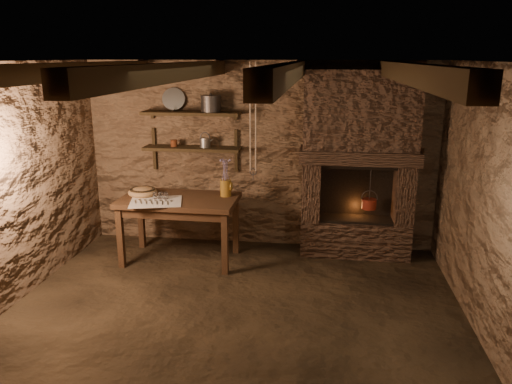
# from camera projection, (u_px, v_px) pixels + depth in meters

# --- Properties ---
(floor) EXTENTS (4.50, 4.50, 0.00)m
(floor) POSITION_uv_depth(u_px,v_px,m) (233.00, 315.00, 4.87)
(floor) COLOR black
(floor) RESTS_ON ground
(back_wall) EXTENTS (4.50, 0.04, 2.40)m
(back_wall) POSITION_uv_depth(u_px,v_px,m) (259.00, 155.00, 6.46)
(back_wall) COLOR #4E3624
(back_wall) RESTS_ON floor
(front_wall) EXTENTS (4.50, 0.04, 2.40)m
(front_wall) POSITION_uv_depth(u_px,v_px,m) (164.00, 299.00, 2.64)
(front_wall) COLOR #4E3624
(front_wall) RESTS_ON floor
(left_wall) EXTENTS (0.04, 4.00, 2.40)m
(left_wall) POSITION_uv_depth(u_px,v_px,m) (4.00, 189.00, 4.84)
(left_wall) COLOR #4E3624
(left_wall) RESTS_ON floor
(right_wall) EXTENTS (0.04, 4.00, 2.40)m
(right_wall) POSITION_uv_depth(u_px,v_px,m) (490.00, 207.00, 4.26)
(right_wall) COLOR #4E3624
(right_wall) RESTS_ON floor
(ceiling) EXTENTS (4.50, 4.00, 0.04)m
(ceiling) POSITION_uv_depth(u_px,v_px,m) (230.00, 62.00, 4.24)
(ceiling) COLOR black
(ceiling) RESTS_ON back_wall
(beam_far_left) EXTENTS (0.14, 3.95, 0.16)m
(beam_far_left) POSITION_uv_depth(u_px,v_px,m) (65.00, 72.00, 4.45)
(beam_far_left) COLOR black
(beam_far_left) RESTS_ON ceiling
(beam_mid_left) EXTENTS (0.14, 3.95, 0.16)m
(beam_mid_left) POSITION_uv_depth(u_px,v_px,m) (173.00, 72.00, 4.32)
(beam_mid_left) COLOR black
(beam_mid_left) RESTS_ON ceiling
(beam_mid_right) EXTENTS (0.14, 3.95, 0.16)m
(beam_mid_right) POSITION_uv_depth(u_px,v_px,m) (288.00, 73.00, 4.19)
(beam_mid_right) COLOR black
(beam_mid_right) RESTS_ON ceiling
(beam_far_right) EXTENTS (0.14, 3.95, 0.16)m
(beam_far_right) POSITION_uv_depth(u_px,v_px,m) (411.00, 73.00, 4.07)
(beam_far_right) COLOR black
(beam_far_right) RESTS_ON ceiling
(shelf_lower) EXTENTS (1.25, 0.30, 0.04)m
(shelf_lower) POSITION_uv_depth(u_px,v_px,m) (192.00, 148.00, 6.39)
(shelf_lower) COLOR black
(shelf_lower) RESTS_ON back_wall
(shelf_upper) EXTENTS (1.25, 0.30, 0.04)m
(shelf_upper) POSITION_uv_depth(u_px,v_px,m) (191.00, 113.00, 6.28)
(shelf_upper) COLOR black
(shelf_upper) RESTS_ON back_wall
(hearth) EXTENTS (1.43, 0.51, 2.30)m
(hearth) POSITION_uv_depth(u_px,v_px,m) (359.00, 160.00, 6.07)
(hearth) COLOR #3D291E
(hearth) RESTS_ON floor
(work_table) EXTENTS (1.41, 0.82, 0.80)m
(work_table) POSITION_uv_depth(u_px,v_px,m) (180.00, 227.00, 6.09)
(work_table) COLOR black
(work_table) RESTS_ON floor
(linen_cloth) EXTENTS (0.69, 0.61, 0.01)m
(linen_cloth) POSITION_uv_depth(u_px,v_px,m) (156.00, 202.00, 5.81)
(linen_cloth) COLOR beige
(linen_cloth) RESTS_ON work_table
(pewter_cutlery_row) EXTENTS (0.53, 0.31, 0.01)m
(pewter_cutlery_row) POSITION_uv_depth(u_px,v_px,m) (155.00, 201.00, 5.79)
(pewter_cutlery_row) COLOR gray
(pewter_cutlery_row) RESTS_ON linen_cloth
(drinking_glasses) EXTENTS (0.19, 0.06, 0.08)m
(drinking_glasses) POSITION_uv_depth(u_px,v_px,m) (160.00, 196.00, 5.91)
(drinking_glasses) COLOR silver
(drinking_glasses) RESTS_ON linen_cloth
(stoneware_jug) EXTENTS (0.15, 0.13, 0.46)m
(stoneware_jug) POSITION_uv_depth(u_px,v_px,m) (226.00, 180.00, 6.02)
(stoneware_jug) COLOR #9A681D
(stoneware_jug) RESTS_ON work_table
(wooden_bowl) EXTENTS (0.42, 0.42, 0.13)m
(wooden_bowl) POSITION_uv_depth(u_px,v_px,m) (143.00, 192.00, 6.08)
(wooden_bowl) COLOR #996F42
(wooden_bowl) RESTS_ON work_table
(iron_stockpot) EXTENTS (0.26, 0.26, 0.18)m
(iron_stockpot) POSITION_uv_depth(u_px,v_px,m) (211.00, 104.00, 6.21)
(iron_stockpot) COLOR #2D2A28
(iron_stockpot) RESTS_ON shelf_upper
(tin_pan) EXTENTS (0.31, 0.17, 0.29)m
(tin_pan) POSITION_uv_depth(u_px,v_px,m) (174.00, 99.00, 6.36)
(tin_pan) COLOR #9FA09A
(tin_pan) RESTS_ON shelf_upper
(small_kettle) EXTENTS (0.20, 0.16, 0.19)m
(small_kettle) POSITION_uv_depth(u_px,v_px,m) (205.00, 143.00, 6.35)
(small_kettle) COLOR #9FA09A
(small_kettle) RESTS_ON shelf_lower
(rusty_tin) EXTENTS (0.10, 0.10, 0.09)m
(rusty_tin) POSITION_uv_depth(u_px,v_px,m) (174.00, 143.00, 6.41)
(rusty_tin) COLOR #512210
(rusty_tin) RESTS_ON shelf_lower
(red_pot) EXTENTS (0.21, 0.21, 0.54)m
(red_pot) POSITION_uv_depth(u_px,v_px,m) (369.00, 203.00, 6.15)
(red_pot) COLOR maroon
(red_pot) RESTS_ON hearth
(hanging_ropes) EXTENTS (0.08, 0.08, 1.20)m
(hanging_ropes) POSITION_uv_depth(u_px,v_px,m) (253.00, 118.00, 5.39)
(hanging_ropes) COLOR tan
(hanging_ropes) RESTS_ON ceiling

